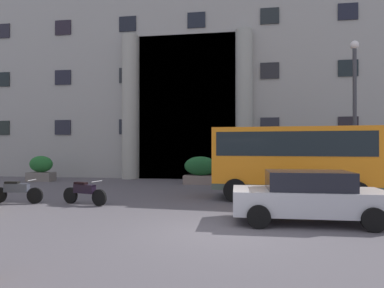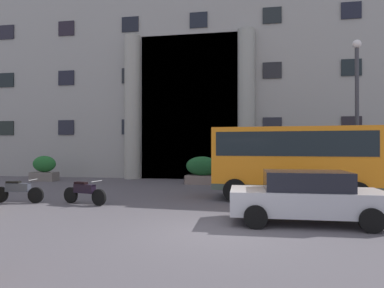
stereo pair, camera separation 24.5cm
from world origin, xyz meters
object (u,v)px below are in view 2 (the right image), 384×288
Objects in this scene: hedge_planter_far_west at (300,172)px; hedge_planter_west at (44,169)px; orange_minibus at (292,157)px; hedge_planter_entrance_left at (202,171)px; parked_hatchback_near at (306,197)px; lamppost_plaza_centre at (357,103)px; motorcycle_near_kerb at (84,192)px; motorcycle_far_end at (17,191)px.

hedge_planter_far_west is 1.24× the size of hedge_planter_west.
orange_minibus reaches higher than hedge_planter_entrance_left.
hedge_planter_entrance_left is at bearing -0.98° from hedge_planter_west.
hedge_planter_far_west is 0.46× the size of parked_hatchback_near.
hedge_planter_entrance_left is 1.22× the size of hedge_planter_west.
lamppost_plaza_centre is at bearing -46.96° from hedge_planter_far_west.
hedge_planter_far_west is 11.64m from motorcycle_near_kerb.
hedge_planter_far_west reaches higher than motorcycle_far_end.
motorcycle_near_kerb is (-8.84, -7.57, -0.27)m from hedge_planter_far_west.
motorcycle_far_end and motorcycle_near_kerb have the same top height.
motorcycle_far_end is at bearing 169.82° from parked_hatchback_near.
hedge_planter_far_west is 0.27× the size of lamppost_plaza_centre.
motorcycle_near_kerb is at bearing -159.05° from orange_minibus.
motorcycle_far_end is 15.19m from lamppost_plaza_centre.
hedge_planter_far_west is 5.40m from hedge_planter_entrance_left.
hedge_planter_entrance_left reaches higher than hedge_planter_west.
motorcycle_near_kerb is at bearing -0.98° from motorcycle_far_end.
lamppost_plaza_centre reaches higher than parked_hatchback_near.
lamppost_plaza_centre is at bearing 17.57° from motorcycle_far_end.
hedge_planter_west is (-14.18, 4.97, -0.97)m from orange_minibus.
hedge_planter_west is 0.77× the size of motorcycle_far_end.
orange_minibus is 3.30× the size of hedge_planter_entrance_left.
hedge_planter_west is at bearing 146.13° from parked_hatchback_near.
parked_hatchback_near is 2.06× the size of motorcycle_far_end.
hedge_planter_entrance_left reaches higher than hedge_planter_far_west.
hedge_planter_far_west is at bearing 30.17° from motorcycle_far_end.
lamppost_plaza_centre is at bearing 41.13° from motorcycle_near_kerb.
hedge_planter_entrance_left is at bearing -175.30° from hedge_planter_far_west.
hedge_planter_entrance_left reaches higher than motorcycle_near_kerb.
hedge_planter_west is 9.73m from motorcycle_near_kerb.
hedge_planter_entrance_left is at bearing 114.04° from parked_hatchback_near.
hedge_planter_west reaches higher than motorcycle_near_kerb.
hedge_planter_entrance_left is 0.45× the size of parked_hatchback_near.
orange_minibus reaches higher than parked_hatchback_near.
hedge_planter_west is at bearing 179.02° from hedge_planter_entrance_left.
parked_hatchback_near is at bearing -64.99° from hedge_planter_entrance_left.
parked_hatchback_near reaches higher than motorcycle_far_end.
hedge_planter_west reaches higher than motorcycle_far_end.
orange_minibus reaches higher than motorcycle_near_kerb.
lamppost_plaza_centre reaches higher than hedge_planter_far_west.
lamppost_plaza_centre is at bearing -6.86° from hedge_planter_west.
motorcycle_far_end is 2.67m from motorcycle_near_kerb.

